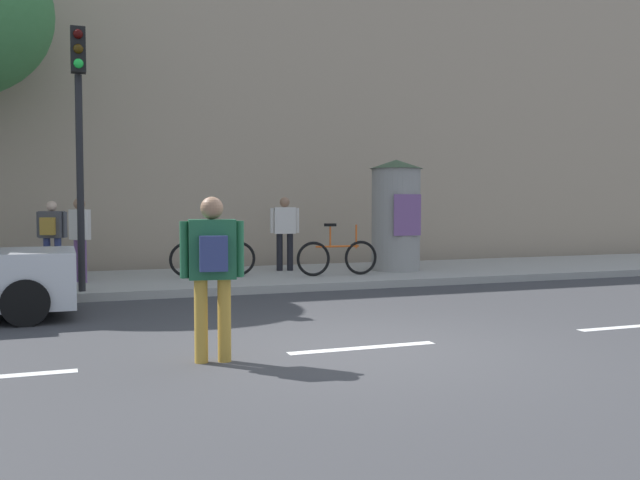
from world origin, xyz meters
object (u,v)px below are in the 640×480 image
object	(u,v)px
traffic_light	(79,116)
bicycle_upright	(337,257)
poster_column	(396,214)
bicycle_leaning	(213,258)
pedestrian_tallest	(212,263)
pedestrian_near_pole	(52,231)
pedestrian_in_light_jacket	(285,227)
pedestrian_with_backpack	(80,233)

from	to	relation	value
traffic_light	bicycle_upright	world-z (taller)	traffic_light
traffic_light	poster_column	xyz separation A→B (m)	(6.75, 1.59, -1.71)
traffic_light	bicycle_leaning	bearing A→B (deg)	33.05
pedestrian_tallest	bicycle_upright	distance (m)	7.50
pedestrian_tallest	pedestrian_near_pole	size ratio (longest dim) A/B	1.11
pedestrian_in_light_jacket	pedestrian_near_pole	xyz separation A→B (m)	(-4.88, 0.63, -0.04)
pedestrian_in_light_jacket	bicycle_leaning	size ratio (longest dim) A/B	0.93
poster_column	pedestrian_with_backpack	size ratio (longest dim) A/B	1.54
poster_column	bicycle_leaning	size ratio (longest dim) A/B	1.41
poster_column	pedestrian_tallest	size ratio (longest dim) A/B	1.43
pedestrian_in_light_jacket	pedestrian_with_backpack	distance (m)	4.44
traffic_light	pedestrian_tallest	size ratio (longest dim) A/B	2.56
traffic_light	bicycle_leaning	world-z (taller)	traffic_light
pedestrian_with_backpack	traffic_light	bearing A→B (deg)	-90.66
pedestrian_with_backpack	bicycle_leaning	size ratio (longest dim) A/B	0.91
pedestrian_in_light_jacket	bicycle_upright	bearing A→B (deg)	-62.80
pedestrian_in_light_jacket	bicycle_upright	world-z (taller)	pedestrian_in_light_jacket
poster_column	pedestrian_tallest	world-z (taller)	poster_column
poster_column	pedestrian_in_light_jacket	size ratio (longest dim) A/B	1.51
traffic_light	pedestrian_near_pole	size ratio (longest dim) A/B	2.84
pedestrian_near_pole	bicycle_upright	world-z (taller)	pedestrian_near_pole
traffic_light	pedestrian_with_backpack	world-z (taller)	traffic_light
pedestrian_with_backpack	pedestrian_near_pole	bearing A→B (deg)	109.73
bicycle_leaning	pedestrian_tallest	bearing A→B (deg)	-101.74
traffic_light	bicycle_leaning	xyz separation A→B (m)	(2.60, 1.69, -2.59)
pedestrian_near_pole	pedestrian_in_light_jacket	bearing A→B (deg)	-7.32
traffic_light	poster_column	world-z (taller)	traffic_light
pedestrian_with_backpack	bicycle_upright	world-z (taller)	pedestrian_with_backpack
pedestrian_in_light_jacket	pedestrian_with_backpack	bearing A→B (deg)	-169.32
pedestrian_in_light_jacket	traffic_light	bearing A→B (deg)	-151.41
traffic_light	pedestrian_in_light_jacket	size ratio (longest dim) A/B	2.70
traffic_light	pedestrian_with_backpack	distance (m)	2.57
bicycle_upright	pedestrian_in_light_jacket	bearing A→B (deg)	117.20
traffic_light	pedestrian_near_pole	distance (m)	3.67
traffic_light	pedestrian_in_light_jacket	xyz separation A→B (m)	(4.38, 2.39, -2.00)
pedestrian_in_light_jacket	bicycle_upright	xyz separation A→B (m)	(0.71, -1.39, -0.58)
pedestrian_in_light_jacket	pedestrian_with_backpack	world-z (taller)	pedestrian_in_light_jacket
poster_column	bicycle_upright	size ratio (longest dim) A/B	1.40
traffic_light	bicycle_upright	distance (m)	5.79
pedestrian_with_backpack	pedestrian_near_pole	size ratio (longest dim) A/B	1.03
pedestrian_tallest	pedestrian_near_pole	xyz separation A→B (m)	(-1.64, 8.37, 0.04)
bicycle_leaning	bicycle_upright	size ratio (longest dim) A/B	1.00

